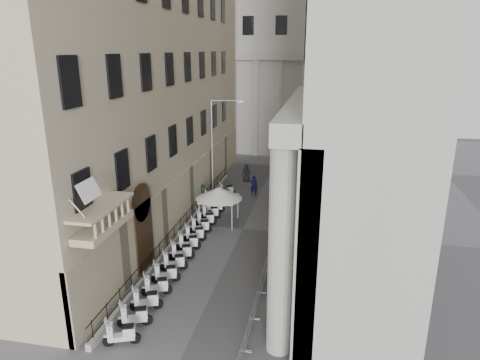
# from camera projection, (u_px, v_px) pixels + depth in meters

# --- Properties ---
(far_building) EXTENTS (22.00, 10.00, 30.00)m
(far_building) POSITION_uv_depth(u_px,v_px,m) (285.00, 35.00, 55.64)
(far_building) COLOR beige
(far_building) RESTS_ON ground
(iron_fence) EXTENTS (0.30, 28.00, 1.40)m
(iron_fence) POSITION_uv_depth(u_px,v_px,m) (185.00, 231.00, 32.76)
(iron_fence) COLOR black
(iron_fence) RESTS_ON ground
(blue_awning) EXTENTS (1.60, 3.00, 3.00)m
(blue_awning) POSITION_uv_depth(u_px,v_px,m) (302.00, 203.00, 38.67)
(blue_awning) COLOR navy
(blue_awning) RESTS_ON ground
(flag) EXTENTS (1.00, 1.40, 8.20)m
(flag) POSITION_uv_depth(u_px,v_px,m) (105.00, 339.00, 20.52)
(flag) COLOR #9E0C11
(flag) RESTS_ON ground
(scooter_0) EXTENTS (1.51, 1.02, 1.50)m
(scooter_0) POSITION_uv_depth(u_px,v_px,m) (123.00, 345.00, 20.14)
(scooter_0) COLOR silver
(scooter_0) RESTS_ON ground
(scooter_1) EXTENTS (1.51, 1.02, 1.50)m
(scooter_1) POSITION_uv_depth(u_px,v_px,m) (136.00, 326.00, 21.50)
(scooter_1) COLOR silver
(scooter_1) RESTS_ON ground
(scooter_2) EXTENTS (1.51, 1.02, 1.50)m
(scooter_2) POSITION_uv_depth(u_px,v_px,m) (147.00, 309.00, 22.85)
(scooter_2) COLOR silver
(scooter_2) RESTS_ON ground
(scooter_3) EXTENTS (1.51, 1.02, 1.50)m
(scooter_3) POSITION_uv_depth(u_px,v_px,m) (157.00, 295.00, 24.20)
(scooter_3) COLOR silver
(scooter_3) RESTS_ON ground
(scooter_4) EXTENTS (1.51, 1.02, 1.50)m
(scooter_4) POSITION_uv_depth(u_px,v_px,m) (167.00, 282.00, 25.56)
(scooter_4) COLOR silver
(scooter_4) RESTS_ON ground
(scooter_5) EXTENTS (1.51, 1.02, 1.50)m
(scooter_5) POSITION_uv_depth(u_px,v_px,m) (175.00, 270.00, 26.91)
(scooter_5) COLOR silver
(scooter_5) RESTS_ON ground
(scooter_6) EXTENTS (1.51, 1.02, 1.50)m
(scooter_6) POSITION_uv_depth(u_px,v_px,m) (182.00, 259.00, 28.26)
(scooter_6) COLOR silver
(scooter_6) RESTS_ON ground
(scooter_7) EXTENTS (1.51, 1.02, 1.50)m
(scooter_7) POSITION_uv_depth(u_px,v_px,m) (189.00, 250.00, 29.62)
(scooter_7) COLOR silver
(scooter_7) RESTS_ON ground
(scooter_8) EXTENTS (1.51, 1.02, 1.50)m
(scooter_8) POSITION_uv_depth(u_px,v_px,m) (195.00, 241.00, 30.97)
(scooter_8) COLOR silver
(scooter_8) RESTS_ON ground
(scooter_9) EXTENTS (1.51, 1.02, 1.50)m
(scooter_9) POSITION_uv_depth(u_px,v_px,m) (201.00, 233.00, 32.32)
(scooter_9) COLOR silver
(scooter_9) RESTS_ON ground
(scooter_10) EXTENTS (1.51, 1.02, 1.50)m
(scooter_10) POSITION_uv_depth(u_px,v_px,m) (206.00, 226.00, 33.68)
(scooter_10) COLOR silver
(scooter_10) RESTS_ON ground
(scooter_11) EXTENTS (1.51, 1.02, 1.50)m
(scooter_11) POSITION_uv_depth(u_px,v_px,m) (211.00, 219.00, 35.03)
(scooter_11) COLOR silver
(scooter_11) RESTS_ON ground
(scooter_12) EXTENTS (1.51, 1.02, 1.50)m
(scooter_12) POSITION_uv_depth(u_px,v_px,m) (215.00, 212.00, 36.38)
(scooter_12) COLOR silver
(scooter_12) RESTS_ON ground
(scooter_13) EXTENTS (1.51, 1.02, 1.50)m
(scooter_13) POSITION_uv_depth(u_px,v_px,m) (219.00, 207.00, 37.74)
(scooter_13) COLOR silver
(scooter_13) RESTS_ON ground
(scooter_14) EXTENTS (1.51, 1.02, 1.50)m
(scooter_14) POSITION_uv_depth(u_px,v_px,m) (223.00, 201.00, 39.09)
(scooter_14) COLOR silver
(scooter_14) RESTS_ON ground
(scooter_15) EXTENTS (1.51, 1.02, 1.50)m
(scooter_15) POSITION_uv_depth(u_px,v_px,m) (227.00, 196.00, 40.44)
(scooter_15) COLOR silver
(scooter_15) RESTS_ON ground
(barrier_1) EXTENTS (0.60, 2.40, 1.10)m
(barrier_1) POSITION_uv_depth(u_px,v_px,m) (250.00, 334.00, 20.85)
(barrier_1) COLOR #9DA0A4
(barrier_1) RESTS_ON ground
(barrier_2) EXTENTS (0.60, 2.40, 1.10)m
(barrier_2) POSITION_uv_depth(u_px,v_px,m) (258.00, 306.00, 23.20)
(barrier_2) COLOR #9DA0A4
(barrier_2) RESTS_ON ground
(barrier_3) EXTENTS (0.60, 2.40, 1.10)m
(barrier_3) POSITION_uv_depth(u_px,v_px,m) (265.00, 282.00, 25.54)
(barrier_3) COLOR #9DA0A4
(barrier_3) RESTS_ON ground
(barrier_4) EXTENTS (0.60, 2.40, 1.10)m
(barrier_4) POSITION_uv_depth(u_px,v_px,m) (270.00, 262.00, 27.88)
(barrier_4) COLOR #9DA0A4
(barrier_4) RESTS_ON ground
(barrier_5) EXTENTS (0.60, 2.40, 1.10)m
(barrier_5) POSITION_uv_depth(u_px,v_px,m) (275.00, 246.00, 30.22)
(barrier_5) COLOR #9DA0A4
(barrier_5) RESTS_ON ground
(barrier_6) EXTENTS (0.60, 2.40, 1.10)m
(barrier_6) POSITION_uv_depth(u_px,v_px,m) (279.00, 232.00, 32.57)
(barrier_6) COLOR #9DA0A4
(barrier_6) RESTS_ON ground
(barrier_7) EXTENTS (0.60, 2.40, 1.10)m
(barrier_7) POSITION_uv_depth(u_px,v_px,m) (282.00, 219.00, 34.91)
(barrier_7) COLOR #9DA0A4
(barrier_7) RESTS_ON ground
(security_tent) EXTENTS (3.66, 3.66, 2.98)m
(security_tent) POSITION_uv_depth(u_px,v_px,m) (219.00, 193.00, 33.48)
(security_tent) COLOR silver
(security_tent) RESTS_ON ground
(street_lamp) EXTENTS (2.92, 0.65, 9.03)m
(street_lamp) POSITION_uv_depth(u_px,v_px,m) (216.00, 140.00, 38.66)
(street_lamp) COLOR #999CA1
(street_lamp) RESTS_ON ground
(info_kiosk) EXTENTS (0.62, 1.00, 2.03)m
(info_kiosk) POSITION_uv_depth(u_px,v_px,m) (203.00, 197.00, 36.95)
(info_kiosk) COLOR black
(info_kiosk) RESTS_ON ground
(pedestrian_a) EXTENTS (0.73, 0.49, 1.96)m
(pedestrian_a) POSITION_uv_depth(u_px,v_px,m) (254.00, 186.00, 40.20)
(pedestrian_a) COLOR black
(pedestrian_a) RESTS_ON ground
(pedestrian_b) EXTENTS (1.00, 0.93, 1.65)m
(pedestrian_b) POSITION_uv_depth(u_px,v_px,m) (280.00, 173.00, 44.85)
(pedestrian_b) COLOR black
(pedestrian_b) RESTS_ON ground
(pedestrian_c) EXTENTS (0.96, 0.67, 1.86)m
(pedestrian_c) POSITION_uv_depth(u_px,v_px,m) (246.00, 173.00, 44.57)
(pedestrian_c) COLOR black
(pedestrian_c) RESTS_ON ground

